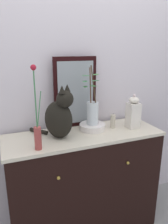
# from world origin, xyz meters

# --- Properties ---
(wall_back) EXTENTS (4.40, 0.08, 2.60)m
(wall_back) POSITION_xyz_m (0.00, 0.29, 1.30)
(wall_back) COLOR silver
(wall_back) RESTS_ON ground_plane
(sideboard) EXTENTS (1.26, 0.46, 0.91)m
(sideboard) POSITION_xyz_m (0.00, -0.00, 0.46)
(sideboard) COLOR black
(sideboard) RESTS_ON ground_plane
(mirror_leaning) EXTENTS (0.37, 0.03, 0.59)m
(mirror_leaning) POSITION_xyz_m (-0.00, 0.20, 1.21)
(mirror_leaning) COLOR black
(mirror_leaning) RESTS_ON sideboard
(cat_sitting) EXTENTS (0.33, 0.35, 0.41)m
(cat_sitting) POSITION_xyz_m (-0.20, -0.00, 1.08)
(cat_sitting) COLOR black
(cat_sitting) RESTS_ON sideboard
(vase_slim_green) EXTENTS (0.06, 0.05, 0.56)m
(vase_slim_green) POSITION_xyz_m (-0.39, -0.14, 1.06)
(vase_slim_green) COLOR #963937
(vase_slim_green) RESTS_ON sideboard
(bowl_porcelain) EXTENTS (0.22, 0.22, 0.05)m
(bowl_porcelain) POSITION_xyz_m (0.10, 0.06, 0.94)
(bowl_porcelain) COLOR white
(bowl_porcelain) RESTS_ON sideboard
(vase_glass_clear) EXTENTS (0.15, 0.17, 0.48)m
(vase_glass_clear) POSITION_xyz_m (0.10, 0.06, 1.07)
(vase_glass_clear) COLOR silver
(vase_glass_clear) RESTS_ON bowl_porcelain
(jar_lidded_porcelain) EXTENTS (0.10, 0.10, 0.29)m
(jar_lidded_porcelain) POSITION_xyz_m (0.44, -0.02, 1.04)
(jar_lidded_porcelain) COLOR silver
(jar_lidded_porcelain) RESTS_ON sideboard
(candle_pillar) EXTENTS (0.04, 0.04, 0.13)m
(candle_pillar) POSITION_xyz_m (0.28, 0.04, 0.97)
(candle_pillar) COLOR #C1B6A0
(candle_pillar) RESTS_ON sideboard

